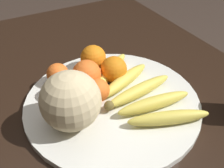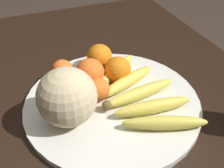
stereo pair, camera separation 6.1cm
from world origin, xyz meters
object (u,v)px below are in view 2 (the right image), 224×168
object	(u,v)px
orange_front_right	(90,73)
orange_top_small	(64,83)
fruit_bowl	(112,102)
kitchen_table	(108,127)
orange_front_left	(62,70)
orange_mid_center	(118,70)
banana_bunch	(138,94)
produce_tag	(83,77)
melon	(67,97)
orange_back_left	(100,57)
orange_back_right	(98,89)

from	to	relation	value
orange_front_right	orange_top_small	size ratio (longest dim) A/B	1.18
fruit_bowl	orange_front_right	world-z (taller)	orange_front_right
kitchen_table	orange_front_left	xyz separation A→B (m)	(0.09, 0.09, 0.16)
orange_front_right	orange_mid_center	size ratio (longest dim) A/B	1.07
banana_bunch	produce_tag	bearing A→B (deg)	119.10
kitchen_table	orange_front_right	bearing A→B (deg)	33.99
kitchen_table	orange_mid_center	distance (m)	0.18
fruit_bowl	melon	world-z (taller)	melon
orange_front_right	orange_back_left	bearing A→B (deg)	-37.59
fruit_bowl	orange_front_right	size ratio (longest dim) A/B	5.77
kitchen_table	melon	world-z (taller)	melon
orange_back_left	produce_tag	size ratio (longest dim) A/B	0.75
orange_back_right	orange_back_left	bearing A→B (deg)	-21.07
orange_back_left	banana_bunch	bearing A→B (deg)	-165.68
orange_top_small	orange_back_left	bearing A→B (deg)	-58.01
orange_front_left	produce_tag	bearing A→B (deg)	-103.17
melon	orange_back_left	distance (m)	0.22
melon	produce_tag	xyz separation A→B (m)	(0.14, -0.07, -0.06)
banana_bunch	orange_front_left	size ratio (longest dim) A/B	5.69
fruit_bowl	orange_top_small	bearing A→B (deg)	55.02
orange_front_right	orange_top_small	distance (m)	0.07
kitchen_table	fruit_bowl	distance (m)	0.13
banana_bunch	orange_front_left	xyz separation A→B (m)	(0.15, 0.15, 0.01)
kitchen_table	orange_back_right	world-z (taller)	orange_back_right
banana_bunch	orange_top_small	distance (m)	0.18
orange_top_small	banana_bunch	bearing A→B (deg)	-118.99
orange_mid_center	produce_tag	distance (m)	0.10
melon	orange_front_left	xyz separation A→B (m)	(0.15, -0.02, -0.04)
orange_front_left	orange_back_right	bearing A→B (deg)	-150.34
orange_top_small	orange_mid_center	bearing A→B (deg)	-90.24
fruit_bowl	produce_tag	size ratio (longest dim) A/B	4.50
fruit_bowl	orange_back_left	distance (m)	0.15
fruit_bowl	orange_front_left	world-z (taller)	orange_front_left
melon	fruit_bowl	bearing A→B (deg)	-77.51
melon	orange_front_right	world-z (taller)	melon
banana_bunch	kitchen_table	bearing A→B (deg)	130.06
orange_back_left	orange_top_small	distance (m)	0.14
orange_front_right	produce_tag	world-z (taller)	orange_front_right
orange_front_left	orange_back_right	xyz separation A→B (m)	(-0.11, -0.06, -0.00)
kitchen_table	produce_tag	world-z (taller)	produce_tag
orange_front_left	produce_tag	size ratio (longest dim) A/B	0.61
orange_mid_center	banana_bunch	bearing A→B (deg)	-168.54
orange_front_right	produce_tag	bearing A→B (deg)	16.37
kitchen_table	produce_tag	size ratio (longest dim) A/B	12.73
orange_mid_center	orange_back_right	distance (m)	0.09
kitchen_table	banana_bunch	distance (m)	0.17
orange_front_right	produce_tag	distance (m)	0.05
orange_mid_center	orange_top_small	distance (m)	0.14
banana_bunch	orange_top_small	world-z (taller)	orange_top_small
kitchen_table	orange_front_left	world-z (taller)	orange_front_left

